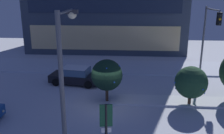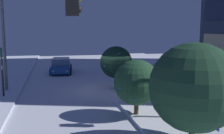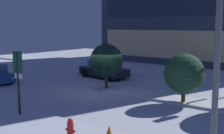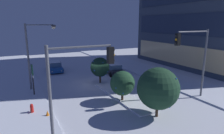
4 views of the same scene
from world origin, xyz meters
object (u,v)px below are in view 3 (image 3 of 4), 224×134
object	(u,v)px
parking_info_sign	(18,75)
street_lamp_arched	(8,20)
car_far	(104,69)
decorated_tree_median	(184,74)
decorated_tree_right_of_median	(106,61)
construction_cone	(109,132)
fire_hydrant	(70,129)

from	to	relation	value
parking_info_sign	street_lamp_arched	bearing A→B (deg)	57.70
car_far	street_lamp_arched	distance (m)	11.07
street_lamp_arched	decorated_tree_median	world-z (taller)	street_lamp_arched
parking_info_sign	decorated_tree_median	size ratio (longest dim) A/B	1.11
parking_info_sign	decorated_tree_median	world-z (taller)	parking_info_sign
decorated_tree_right_of_median	construction_cone	distance (m)	9.35
construction_cone	decorated_tree_right_of_median	bearing A→B (deg)	129.92
street_lamp_arched	construction_cone	bearing A→B (deg)	-94.48
car_far	parking_info_sign	distance (m)	11.64
street_lamp_arched	decorated_tree_right_of_median	xyz separation A→B (m)	(1.16, 6.70, -2.66)
street_lamp_arched	construction_cone	distance (m)	8.31
car_far	street_lamp_arched	bearing A→B (deg)	108.89
car_far	street_lamp_arched	size ratio (longest dim) A/B	0.66
street_lamp_arched	parking_info_sign	xyz separation A→B (m)	(1.83, -0.78, -2.60)
fire_hydrant	decorated_tree_right_of_median	xyz separation A→B (m)	(-4.77, 8.05, 1.58)
fire_hydrant	decorated_tree_right_of_median	world-z (taller)	decorated_tree_right_of_median
parking_info_sign	decorated_tree_median	xyz separation A→B (m)	(5.23, 7.07, -0.31)
fire_hydrant	construction_cone	distance (m)	1.51
car_far	parking_info_sign	xyz separation A→B (m)	(3.76, -10.93, 1.34)
car_far	street_lamp_arched	xyz separation A→B (m)	(1.93, -10.16, 3.94)
decorated_tree_median	decorated_tree_right_of_median	size ratio (longest dim) A/B	0.91
decorated_tree_median	street_lamp_arched	bearing A→B (deg)	-138.24
parking_info_sign	construction_cone	world-z (taller)	parking_info_sign
car_far	fire_hydrant	xyz separation A→B (m)	(7.86, -11.51, -0.29)
car_far	fire_hydrant	bearing A→B (deg)	132.47
fire_hydrant	car_far	bearing A→B (deg)	124.34
street_lamp_arched	decorated_tree_median	bearing A→B (deg)	-49.87
parking_info_sign	construction_cone	xyz separation A→B (m)	(5.23, 0.43, -1.78)
parking_info_sign	decorated_tree_median	distance (m)	8.80
decorated_tree_median	decorated_tree_right_of_median	xyz separation A→B (m)	(-5.89, 0.40, 0.26)
car_far	construction_cone	size ratio (longest dim) A/B	8.44
street_lamp_arched	decorated_tree_median	xyz separation A→B (m)	(7.05, 6.30, -2.91)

